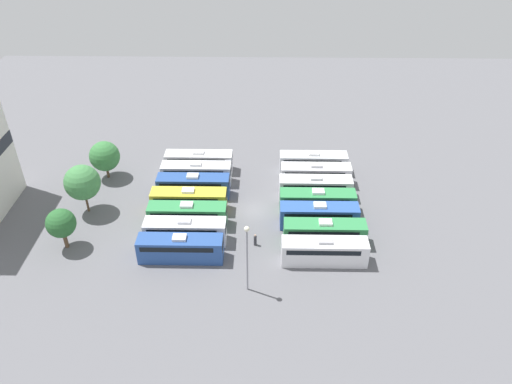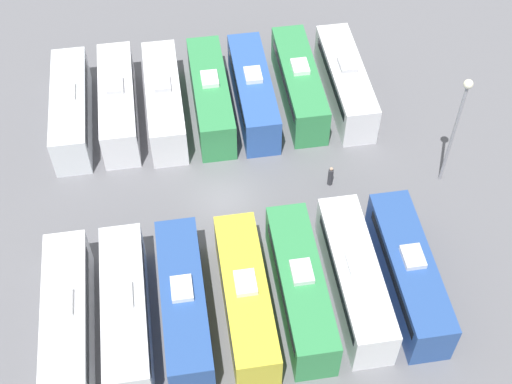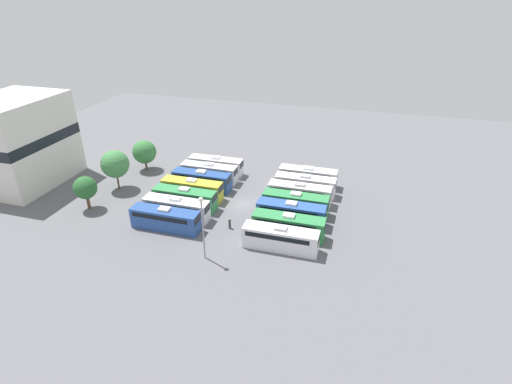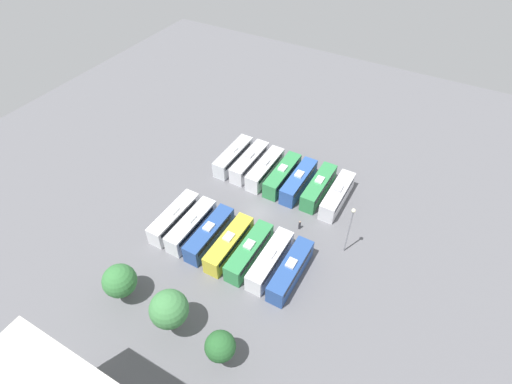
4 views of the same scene
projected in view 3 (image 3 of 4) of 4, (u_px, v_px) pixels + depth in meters
The scene contains 21 objects.
ground_plane at pixel (243, 205), 64.58m from camera, with size 122.17×122.17×0.00m, color slate.
bus_0 at pixel (280, 238), 53.02m from camera, with size 2.51×10.16×3.44m.
bus_1 at pixel (288, 225), 55.88m from camera, with size 2.51×10.16×3.44m.
bus_2 at pixel (291, 213), 58.97m from camera, with size 2.51×10.16×3.44m.
bus_3 at pixel (295, 203), 61.63m from camera, with size 2.51×10.16×3.44m.
bus_4 at pixel (299, 193), 64.52m from camera, with size 2.51×10.16×3.44m.
bus_5 at pixel (305, 184), 67.29m from camera, with size 2.51×10.16×3.44m.
bus_6 at pixel (308, 176), 70.19m from camera, with size 2.51×10.16×3.44m.
bus_7 at pixel (165, 218), 57.47m from camera, with size 2.51×10.16×3.44m.
bus_8 at pixel (176, 208), 60.21m from camera, with size 2.51×10.16×3.44m.
bus_9 at pixel (185, 198), 63.05m from camera, with size 2.51×10.16×3.44m.
bus_10 at pixel (192, 189), 65.89m from camera, with size 2.51×10.16×3.44m.
bus_11 at pixel (201, 180), 68.89m from camera, with size 2.51×10.16×3.44m.
bus_12 at pixel (209, 172), 71.72m from camera, with size 2.51×10.16×3.44m.
bus_13 at pixel (216, 165), 74.51m from camera, with size 2.51×10.16×3.44m.
worker_person at pixel (230, 224), 57.98m from camera, with size 0.36×0.36×1.65m.
light_pole at pixel (202, 219), 49.26m from camera, with size 0.60×0.60×8.94m.
tree_0 at pixel (85, 188), 61.78m from camera, with size 3.60×3.60×5.51m.
tree_1 at pixel (115, 164), 67.59m from camera, with size 4.74×4.74×7.03m.
tree_2 at pixel (144, 152), 75.26m from camera, with size 4.44×4.44×5.85m.
depot_building at pixel (18, 141), 68.77m from camera, with size 16.04×12.54×15.15m.
Camera 3 is at (-53.57, -17.72, 31.55)m, focal length 28.00 mm.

